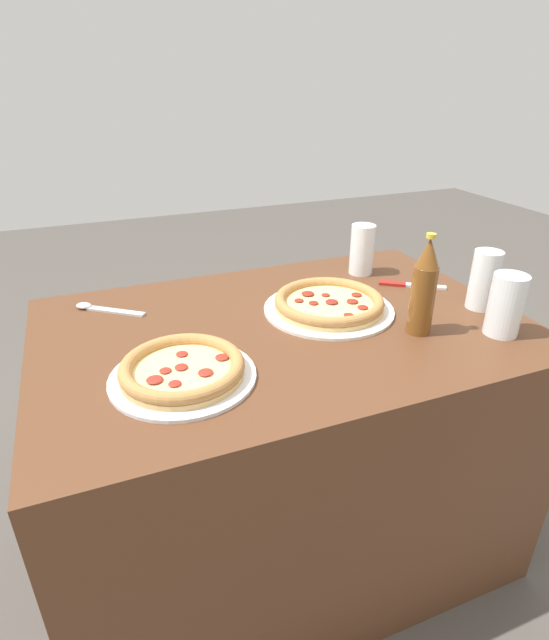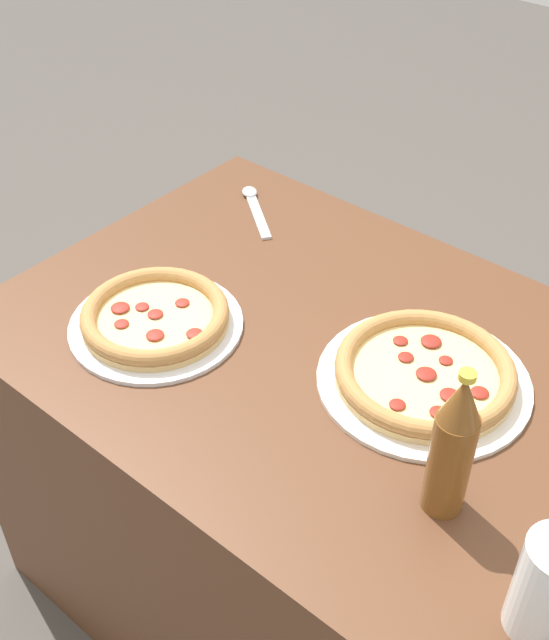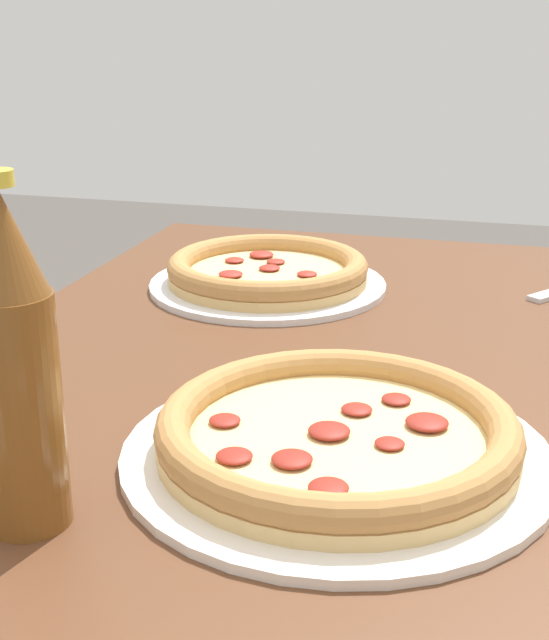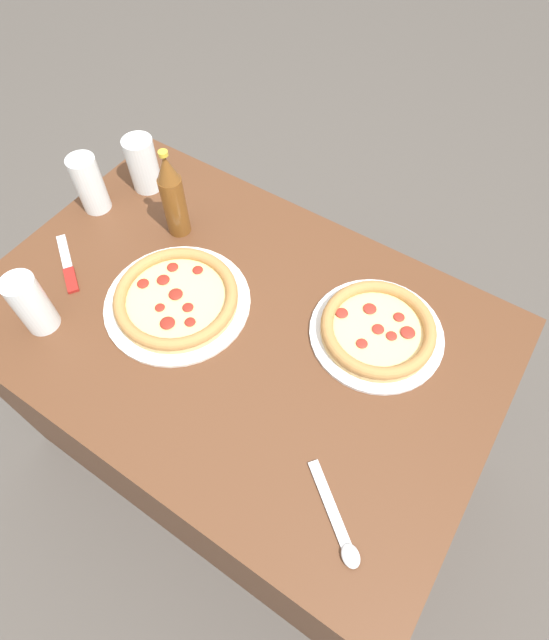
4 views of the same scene
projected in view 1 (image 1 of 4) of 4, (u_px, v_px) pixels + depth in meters
The scene contains 10 objects.
ground_plane at pixel (282, 533), 1.55m from camera, with size 8.00×8.00×0.00m, color #4C4742.
table at pixel (283, 441), 1.39m from camera, with size 1.18×0.79×0.73m.
pizza_margherita at pixel (329, 304), 1.29m from camera, with size 0.34×0.34×0.04m.
pizza_salami at pixel (183, 370), 1.00m from camera, with size 0.30×0.30×0.04m.
glass_red_wine at pixel (362, 251), 1.51m from camera, with size 0.07×0.07×0.15m.
glass_lemonade at pixel (483, 283), 1.29m from camera, with size 0.07×0.07×0.15m.
glass_cola at pixel (505, 308), 1.16m from camera, with size 0.08×0.08×0.15m.
beer_bottle at pixel (424, 288), 1.14m from camera, with size 0.06×0.06×0.24m.
knife at pixel (409, 285), 1.45m from camera, with size 0.17×0.13×0.01m.
spoon at pixel (100, 308), 1.30m from camera, with size 0.17×0.14×0.01m.
Camera 1 is at (-0.43, -1.01, 1.29)m, focal length 28.00 mm.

